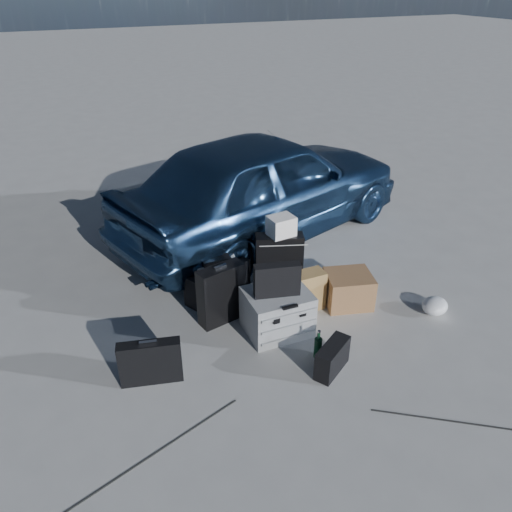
{
  "coord_description": "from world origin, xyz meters",
  "views": [
    {
      "loc": [
        -1.66,
        -2.85,
        2.9
      ],
      "look_at": [
        0.0,
        0.85,
        0.58
      ],
      "focal_mm": 35.0,
      "sensor_mm": 36.0,
      "label": 1
    }
  ],
  "objects_px": {
    "car": "(264,185)",
    "suitcase_left": "(221,294)",
    "briefcase": "(151,362)",
    "suitcase_right": "(279,260)",
    "cardboard_box": "(348,289)",
    "green_bottle": "(318,345)",
    "pelican_case": "(277,312)",
    "duffel_bag": "(218,282)"
  },
  "relations": [
    {
      "from": "car",
      "to": "suitcase_left",
      "type": "xyz_separation_m",
      "value": [
        -1.13,
        -1.49,
        -0.36
      ]
    },
    {
      "from": "car",
      "to": "briefcase",
      "type": "distance_m",
      "value": 2.84
    },
    {
      "from": "suitcase_left",
      "to": "suitcase_right",
      "type": "bearing_deg",
      "value": 11.69
    },
    {
      "from": "suitcase_left",
      "to": "cardboard_box",
      "type": "distance_m",
      "value": 1.27
    },
    {
      "from": "briefcase",
      "to": "cardboard_box",
      "type": "relative_size",
      "value": 1.13
    },
    {
      "from": "cardboard_box",
      "to": "suitcase_right",
      "type": "bearing_deg",
      "value": 128.35
    },
    {
      "from": "cardboard_box",
      "to": "green_bottle",
      "type": "bearing_deg",
      "value": -139.6
    },
    {
      "from": "car",
      "to": "green_bottle",
      "type": "height_order",
      "value": "car"
    },
    {
      "from": "suitcase_left",
      "to": "briefcase",
      "type": "bearing_deg",
      "value": -158.65
    },
    {
      "from": "pelican_case",
      "to": "cardboard_box",
      "type": "bearing_deg",
      "value": 8.59
    },
    {
      "from": "suitcase_right",
      "to": "green_bottle",
      "type": "distance_m",
      "value": 1.2
    },
    {
      "from": "pelican_case",
      "to": "briefcase",
      "type": "distance_m",
      "value": 1.23
    },
    {
      "from": "briefcase",
      "to": "duffel_bag",
      "type": "relative_size",
      "value": 0.74
    },
    {
      "from": "car",
      "to": "pelican_case",
      "type": "xyz_separation_m",
      "value": [
        -0.73,
        -1.85,
        -0.45
      ]
    },
    {
      "from": "suitcase_left",
      "to": "suitcase_right",
      "type": "xyz_separation_m",
      "value": [
        0.77,
        0.34,
        0.0
      ]
    },
    {
      "from": "car",
      "to": "duffel_bag",
      "type": "height_order",
      "value": "car"
    },
    {
      "from": "briefcase",
      "to": "suitcase_right",
      "type": "height_order",
      "value": "suitcase_right"
    },
    {
      "from": "briefcase",
      "to": "suitcase_left",
      "type": "height_order",
      "value": "suitcase_left"
    },
    {
      "from": "cardboard_box",
      "to": "pelican_case",
      "type": "bearing_deg",
      "value": -173.16
    },
    {
      "from": "pelican_case",
      "to": "suitcase_right",
      "type": "height_order",
      "value": "suitcase_right"
    },
    {
      "from": "suitcase_right",
      "to": "duffel_bag",
      "type": "bearing_deg",
      "value": -164.37
    },
    {
      "from": "green_bottle",
      "to": "suitcase_right",
      "type": "bearing_deg",
      "value": 79.96
    },
    {
      "from": "duffel_bag",
      "to": "green_bottle",
      "type": "bearing_deg",
      "value": -95.48
    },
    {
      "from": "suitcase_right",
      "to": "duffel_bag",
      "type": "height_order",
      "value": "suitcase_right"
    },
    {
      "from": "pelican_case",
      "to": "duffel_bag",
      "type": "bearing_deg",
      "value": 113.63
    },
    {
      "from": "duffel_bag",
      "to": "car",
      "type": "bearing_deg",
      "value": 20.96
    },
    {
      "from": "suitcase_left",
      "to": "green_bottle",
      "type": "distance_m",
      "value": 1.02
    },
    {
      "from": "briefcase",
      "to": "suitcase_right",
      "type": "distance_m",
      "value": 1.81
    },
    {
      "from": "pelican_case",
      "to": "cardboard_box",
      "type": "distance_m",
      "value": 0.84
    },
    {
      "from": "pelican_case",
      "to": "car",
      "type": "bearing_deg",
      "value": 70.2
    },
    {
      "from": "pelican_case",
      "to": "cardboard_box",
      "type": "xyz_separation_m",
      "value": [
        0.83,
        0.1,
        -0.04
      ]
    },
    {
      "from": "briefcase",
      "to": "suitcase_left",
      "type": "distance_m",
      "value": 0.97
    },
    {
      "from": "green_bottle",
      "to": "cardboard_box",
      "type": "bearing_deg",
      "value": 40.4
    },
    {
      "from": "briefcase",
      "to": "cardboard_box",
      "type": "xyz_separation_m",
      "value": [
        2.05,
        0.28,
        -0.03
      ]
    },
    {
      "from": "suitcase_right",
      "to": "cardboard_box",
      "type": "bearing_deg",
      "value": -31.43
    },
    {
      "from": "briefcase",
      "to": "duffel_bag",
      "type": "bearing_deg",
      "value": 59.46
    },
    {
      "from": "green_bottle",
      "to": "duffel_bag",
      "type": "bearing_deg",
      "value": 110.42
    },
    {
      "from": "briefcase",
      "to": "duffel_bag",
      "type": "height_order",
      "value": "briefcase"
    },
    {
      "from": "suitcase_left",
      "to": "cardboard_box",
      "type": "bearing_deg",
      "value": -23.82
    },
    {
      "from": "car",
      "to": "cardboard_box",
      "type": "distance_m",
      "value": 1.82
    },
    {
      "from": "car",
      "to": "suitcase_right",
      "type": "height_order",
      "value": "car"
    },
    {
      "from": "car",
      "to": "suitcase_left",
      "type": "bearing_deg",
      "value": 124.99
    }
  ]
}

